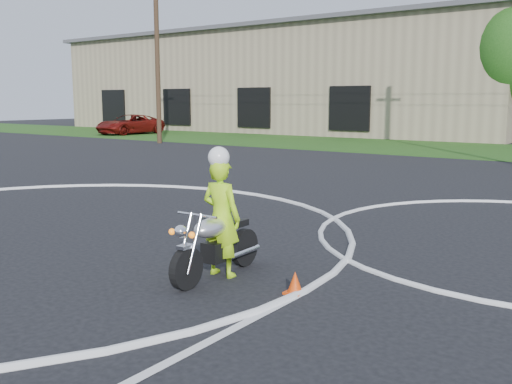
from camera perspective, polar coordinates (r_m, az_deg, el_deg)
The scene contains 7 objects.
grass_strip at distance 31.80m, azimuth 18.17°, elevation 4.16°, with size 120.00×10.00×0.02m, color #1E4714.
course_markings at distance 10.95m, azimuth -8.81°, elevation -4.15°, with size 19.05×19.05×0.12m.
primary_motorcycle at distance 8.12m, azimuth -4.05°, elevation -5.23°, with size 0.67×1.92×1.01m.
rider_primary_grp at distance 8.13m, azimuth -3.50°, elevation -2.22°, with size 0.63×0.43×1.87m.
pickup_grp at distance 44.40m, azimuth -12.51°, elevation 6.62°, with size 2.64×5.43×1.49m.
traffic_cones at distance 8.36m, azimuth -7.57°, elevation -7.38°, with size 14.40×11.80×0.30m.
warehouse at distance 51.33m, azimuth 3.38°, elevation 10.93°, with size 41.00×17.00×8.30m.
Camera 1 is at (9.71, -3.18, 2.49)m, focal length 40.00 mm.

